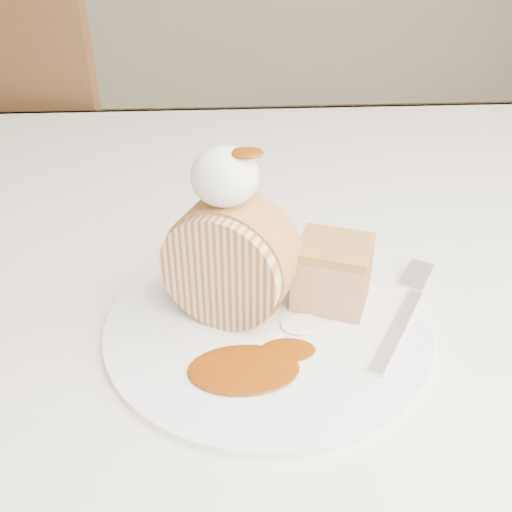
{
  "coord_description": "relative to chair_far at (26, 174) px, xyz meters",
  "views": [
    {
      "loc": [
        0.02,
        -0.41,
        1.09
      ],
      "look_at": [
        0.05,
        0.02,
        0.82
      ],
      "focal_mm": 40.0,
      "sensor_mm": 36.0,
      "label": 1
    }
  ],
  "objects": [
    {
      "name": "table",
      "position": [
        0.43,
        -0.63,
        0.11
      ],
      "size": [
        1.4,
        0.9,
        0.75
      ],
      "color": "white",
      "rests_on": "ground"
    },
    {
      "name": "chair_far",
      "position": [
        0.0,
        0.0,
        0.0
      ],
      "size": [
        0.49,
        0.49,
        0.96
      ],
      "rotation": [
        0.0,
        0.0,
        3.05
      ],
      "color": "brown",
      "rests_on": "ground"
    },
    {
      "name": "plate",
      "position": [
        0.49,
        -0.82,
        0.21
      ],
      "size": [
        0.39,
        0.39,
        0.01
      ],
      "primitive_type": "cylinder",
      "rotation": [
        0.0,
        0.0,
        -0.37
      ],
      "color": "white",
      "rests_on": "table"
    },
    {
      "name": "roulade_slice",
      "position": [
        0.46,
        -0.8,
        0.26
      ],
      "size": [
        0.13,
        0.1,
        0.11
      ],
      "primitive_type": "cylinder",
      "rotation": [
        1.57,
        0.0,
        -0.44
      ],
      "color": "beige",
      "rests_on": "plate"
    },
    {
      "name": "cake_chunk",
      "position": [
        0.56,
        -0.79,
        0.24
      ],
      "size": [
        0.08,
        0.08,
        0.06
      ],
      "primitive_type": "cube",
      "rotation": [
        0.0,
        0.0,
        -0.37
      ],
      "color": "tan",
      "rests_on": "plate"
    },
    {
      "name": "whipped_cream",
      "position": [
        0.46,
        -0.8,
        0.35
      ],
      "size": [
        0.06,
        0.06,
        0.05
      ],
      "primitive_type": "ellipsoid",
      "color": "white",
      "rests_on": "roulade_slice"
    },
    {
      "name": "caramel_drizzle",
      "position": [
        0.47,
        -0.8,
        0.37
      ],
      "size": [
        0.03,
        0.02,
        0.01
      ],
      "primitive_type": "ellipsoid",
      "color": "#713004",
      "rests_on": "whipped_cream"
    },
    {
      "name": "caramel_pool",
      "position": [
        0.47,
        -0.89,
        0.21
      ],
      "size": [
        0.11,
        0.09,
        0.0
      ],
      "primitive_type": null,
      "rotation": [
        0.0,
        0.0,
        -0.37
      ],
      "color": "#713004",
      "rests_on": "plate"
    },
    {
      "name": "fork",
      "position": [
        0.61,
        -0.84,
        0.21
      ],
      "size": [
        0.11,
        0.16,
        0.0
      ],
      "primitive_type": "cube",
      "rotation": [
        0.0,
        0.0,
        -0.55
      ],
      "color": "silver",
      "rests_on": "plate"
    }
  ]
}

